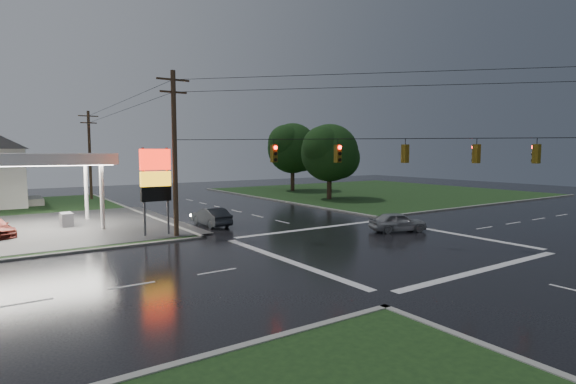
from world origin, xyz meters
TOP-DOWN VIEW (x-y plane):
  - ground at (0.00, 0.00)m, footprint 120.00×120.00m
  - grass_ne at (26.00, 26.00)m, footprint 36.00×36.00m
  - pylon_sign at (-10.50, 10.50)m, footprint 2.00×0.35m
  - utility_pole_nw at (-9.50, 9.50)m, footprint 2.20×0.32m
  - utility_pole_n at (-9.50, 38.00)m, footprint 2.20×0.32m
  - traffic_signals at (0.02, -0.02)m, footprint 26.87×26.87m
  - tree_ne_near at (14.14, 21.99)m, footprint 7.99×6.80m
  - tree_ne_far at (17.15, 33.99)m, footprint 8.46×7.20m
  - car_north at (-5.64, 12.44)m, footprint 1.65×4.36m
  - car_crossing at (4.45, 2.64)m, footprint 4.41×3.01m

SIDE VIEW (x-z plane):
  - ground at x=0.00m, z-range 0.00..0.00m
  - grass_ne at x=26.00m, z-range 0.00..0.08m
  - car_crossing at x=4.45m, z-range 0.00..1.39m
  - car_north at x=-5.64m, z-range 0.00..1.42m
  - pylon_sign at x=-10.50m, z-range 1.01..7.01m
  - utility_pole_n at x=-9.50m, z-range 0.22..10.72m
  - tree_ne_near at x=14.14m, z-range 1.07..10.05m
  - utility_pole_nw at x=-9.50m, z-range 0.22..11.22m
  - tree_ne_far at x=17.15m, z-range 1.28..11.08m
  - traffic_signals at x=0.02m, z-range 5.75..7.22m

